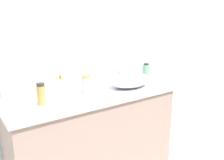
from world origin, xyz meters
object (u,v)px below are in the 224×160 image
object	(u,v)px
soap_dispenser	(61,89)
perfume_bottle	(41,94)
sink_basin	(130,80)
candle_jar	(76,95)
spray_can	(146,73)
lotion_bottle	(86,84)

from	to	relation	value
soap_dispenser	perfume_bottle	distance (m)	0.14
sink_basin	candle_jar	size ratio (longest dim) A/B	6.60
sink_basin	candle_jar	distance (m)	0.51
soap_dispenser	spray_can	world-z (taller)	soap_dispenser
sink_basin	soap_dispenser	size ratio (longest dim) A/B	1.92
lotion_bottle	spray_can	distance (m)	0.66
soap_dispenser	candle_jar	xyz separation A→B (m)	(0.13, 0.03, -0.07)
spray_can	candle_jar	bearing A→B (deg)	-175.48
sink_basin	soap_dispenser	distance (m)	0.63
spray_can	candle_jar	distance (m)	0.79
sink_basin	soap_dispenser	xyz separation A→B (m)	(-0.63, -0.00, 0.02)
sink_basin	soap_dispenser	world-z (taller)	soap_dispenser
sink_basin	lotion_bottle	xyz separation A→B (m)	(-0.39, 0.08, 0.01)
sink_basin	spray_can	size ratio (longest dim) A/B	2.24
sink_basin	candle_jar	xyz separation A→B (m)	(-0.51, 0.02, -0.05)
soap_dispenser	perfume_bottle	xyz separation A→B (m)	(-0.14, 0.00, -0.01)
spray_can	sink_basin	bearing A→B (deg)	-162.50
candle_jar	sink_basin	bearing A→B (deg)	-2.75
sink_basin	spray_can	bearing A→B (deg)	17.50
lotion_bottle	perfume_bottle	xyz separation A→B (m)	(-0.39, -0.08, 0.00)
sink_basin	perfume_bottle	distance (m)	0.78
sink_basin	spray_can	xyz separation A→B (m)	(0.27, 0.09, 0.02)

